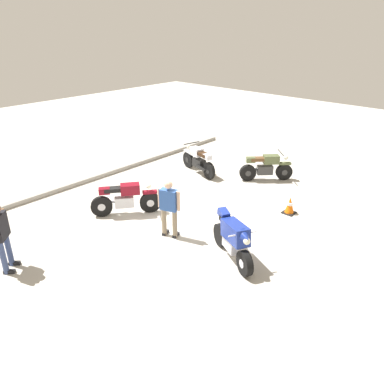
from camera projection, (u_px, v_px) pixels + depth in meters
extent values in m
plane|color=#B7B2A8|center=(183.00, 218.00, 11.22)|extent=(40.00, 40.00, 0.00)
cube|color=#9C978F|center=(94.00, 177.00, 14.01)|extent=(14.00, 0.30, 0.15)
cylinder|color=black|center=(150.00, 202.00, 11.48)|extent=(0.58, 0.48, 0.64)
cylinder|color=black|center=(102.00, 206.00, 11.23)|extent=(0.58, 0.48, 0.64)
cylinder|color=silver|center=(150.00, 202.00, 11.48)|extent=(0.26, 0.25, 0.22)
cylinder|color=silver|center=(102.00, 206.00, 11.23)|extent=(0.26, 0.25, 0.22)
cube|color=silver|center=(124.00, 202.00, 11.30)|extent=(0.62, 0.56, 0.32)
cube|color=maroon|center=(130.00, 189.00, 11.17)|extent=(0.64, 0.59, 0.30)
cube|color=maroon|center=(150.00, 192.00, 11.33)|extent=(0.45, 0.39, 0.08)
cube|color=black|center=(115.00, 189.00, 11.09)|extent=(0.64, 0.57, 0.12)
cube|color=maroon|center=(104.00, 191.00, 11.04)|extent=(0.39, 0.37, 0.18)
cylinder|color=silver|center=(111.00, 202.00, 11.41)|extent=(0.51, 0.42, 0.16)
cylinder|color=silver|center=(141.00, 180.00, 11.13)|extent=(0.45, 0.58, 0.04)
sphere|color=silver|center=(149.00, 186.00, 11.25)|extent=(0.16, 0.16, 0.16)
cylinder|color=black|center=(245.00, 263.00, 8.63)|extent=(0.43, 0.60, 0.60)
cylinder|color=black|center=(222.00, 234.00, 9.79)|extent=(0.49, 0.63, 0.60)
cylinder|color=silver|center=(245.00, 263.00, 8.63)|extent=(0.26, 0.27, 0.21)
cylinder|color=silver|center=(222.00, 234.00, 9.79)|extent=(0.26, 0.27, 0.21)
cube|color=silver|center=(232.00, 243.00, 9.21)|extent=(0.52, 0.63, 0.32)
cube|color=navy|center=(235.00, 232.00, 8.92)|extent=(0.79, 1.04, 0.57)
cone|color=navy|center=(245.00, 238.00, 8.41)|extent=(0.47, 0.47, 0.39)
cube|color=black|center=(228.00, 222.00, 9.23)|extent=(0.52, 0.65, 0.12)
cube|color=navy|center=(224.00, 214.00, 9.46)|extent=(0.36, 0.41, 0.23)
cylinder|color=silver|center=(221.00, 221.00, 9.47)|extent=(0.27, 0.39, 0.17)
cylinder|color=silver|center=(227.00, 220.00, 9.51)|extent=(0.27, 0.39, 0.17)
cylinder|color=silver|center=(243.00, 234.00, 8.52)|extent=(0.63, 0.37, 0.04)
sphere|color=silver|center=(247.00, 241.00, 8.36)|extent=(0.16, 0.16, 0.16)
cylinder|color=black|center=(284.00, 172.00, 13.86)|extent=(0.54, 0.53, 0.60)
cylinder|color=black|center=(248.00, 173.00, 13.78)|extent=(0.54, 0.53, 0.60)
cylinder|color=#333333|center=(284.00, 172.00, 13.86)|extent=(0.28, 0.28, 0.21)
cylinder|color=#333333|center=(248.00, 173.00, 13.78)|extent=(0.28, 0.28, 0.21)
cube|color=#333333|center=(265.00, 170.00, 13.78)|extent=(0.60, 0.59, 0.32)
cube|color=#515B38|center=(271.00, 159.00, 13.63)|extent=(0.63, 0.62, 0.30)
cube|color=#515B38|center=(285.00, 163.00, 13.73)|extent=(0.43, 0.42, 0.08)
cube|color=brown|center=(259.00, 159.00, 13.59)|extent=(0.61, 0.60, 0.12)
cube|color=#515B38|center=(251.00, 160.00, 13.58)|extent=(0.38, 0.38, 0.18)
cylinder|color=#333333|center=(253.00, 170.00, 13.93)|extent=(0.48, 0.46, 0.16)
cylinder|color=#333333|center=(281.00, 153.00, 13.54)|extent=(0.51, 0.53, 0.04)
sphere|color=silver|center=(286.00, 158.00, 13.64)|extent=(0.16, 0.16, 0.16)
cylinder|color=black|center=(188.00, 160.00, 15.04)|extent=(0.29, 0.65, 0.64)
cylinder|color=black|center=(209.00, 171.00, 13.92)|extent=(0.29, 0.65, 0.64)
cylinder|color=black|center=(188.00, 160.00, 15.04)|extent=(0.19, 0.25, 0.22)
cylinder|color=black|center=(209.00, 171.00, 13.92)|extent=(0.19, 0.25, 0.22)
cube|color=black|center=(199.00, 163.00, 14.40)|extent=(0.42, 0.61, 0.32)
cube|color=silver|center=(196.00, 151.00, 14.39)|extent=(0.46, 0.63, 0.30)
cube|color=silver|center=(188.00, 151.00, 14.89)|extent=(0.27, 0.47, 0.08)
cube|color=#382314|center=(203.00, 154.00, 14.03)|extent=(0.41, 0.65, 0.12)
cube|color=silver|center=(207.00, 157.00, 13.81)|extent=(0.30, 0.37, 0.18)
cylinder|color=black|center=(201.00, 168.00, 14.03)|extent=(0.25, 0.57, 0.16)
cylinder|color=black|center=(192.00, 143.00, 14.54)|extent=(0.68, 0.22, 0.04)
sphere|color=silver|center=(189.00, 147.00, 14.79)|extent=(0.16, 0.16, 0.16)
cylinder|color=gray|center=(175.00, 224.00, 10.07)|extent=(0.17, 0.17, 0.81)
cube|color=black|center=(176.00, 235.00, 10.27)|extent=(0.28, 0.18, 0.08)
cylinder|color=gray|center=(164.00, 222.00, 10.18)|extent=(0.17, 0.17, 0.81)
cube|color=black|center=(166.00, 233.00, 10.38)|extent=(0.28, 0.18, 0.08)
cube|color=#3359A5|center=(169.00, 200.00, 9.84)|extent=(0.36, 0.50, 0.58)
cylinder|color=#D8AD8C|center=(178.00, 201.00, 9.73)|extent=(0.11, 0.11, 0.54)
cylinder|color=#D8AD8C|center=(159.00, 197.00, 9.93)|extent=(0.11, 0.11, 0.54)
sphere|color=#D8AD8C|center=(168.00, 185.00, 9.66)|extent=(0.22, 0.22, 0.22)
cylinder|color=#384772|center=(3.00, 258.00, 8.61)|extent=(0.18, 0.18, 0.85)
cube|color=black|center=(9.00, 272.00, 8.77)|extent=(0.26, 0.25, 0.08)
cylinder|color=#384772|center=(9.00, 250.00, 8.91)|extent=(0.18, 0.18, 0.85)
cube|color=black|center=(15.00, 263.00, 9.07)|extent=(0.26, 0.25, 0.08)
cube|color=black|center=(0.00, 227.00, 8.46)|extent=(0.49, 0.50, 0.60)
cylinder|color=brown|center=(4.00, 220.00, 8.71)|extent=(0.13, 0.13, 0.57)
cube|color=black|center=(289.00, 213.00, 11.53)|extent=(0.36, 0.36, 0.03)
cone|color=orange|center=(290.00, 205.00, 11.42)|extent=(0.28, 0.28, 0.50)
cylinder|color=white|center=(290.00, 204.00, 11.41)|extent=(0.19, 0.19, 0.08)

